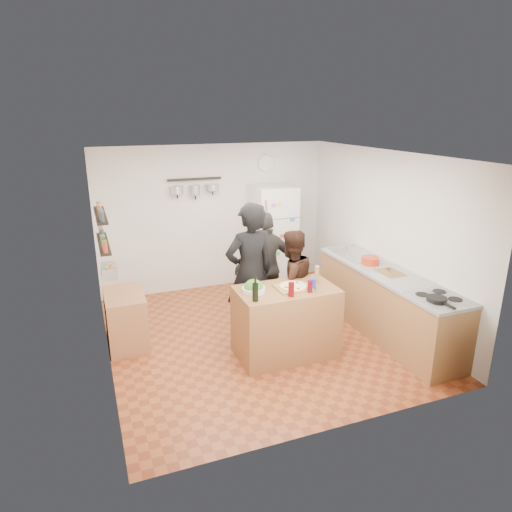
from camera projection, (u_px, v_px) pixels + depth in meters
name	position (u px, v px, depth m)	size (l,w,h in m)	color
room_shell	(249.00, 243.00, 6.38)	(4.20, 4.20, 4.20)	brown
prep_island	(286.00, 322.00, 5.81)	(1.25, 0.72, 0.91)	brown
pizza_board	(293.00, 288.00, 5.68)	(0.42, 0.34, 0.02)	olive
pizza	(293.00, 286.00, 5.68)	(0.34, 0.34, 0.02)	beige
salad_bowl	(254.00, 290.00, 5.57)	(0.29, 0.29, 0.06)	silver
wine_bottle	(255.00, 292.00, 5.28)	(0.07, 0.07, 0.22)	black
wine_glass_near	(291.00, 290.00, 5.42)	(0.07, 0.07, 0.17)	#560709
wine_glass_far	(310.00, 286.00, 5.55)	(0.06, 0.06, 0.15)	#520711
pepper_mill	(317.00, 276.00, 5.84)	(0.06, 0.06, 0.19)	#986440
salt_canister	(313.00, 284.00, 5.65)	(0.08, 0.08, 0.14)	#1B3296
person_left	(250.00, 274.00, 6.05)	(0.70, 0.46, 1.92)	black
person_center	(291.00, 284.00, 6.26)	(0.74, 0.57, 1.51)	black
person_back	(266.00, 267.00, 6.72)	(0.97, 0.40, 1.65)	#2B2926
counter_run	(386.00, 304.00, 6.38)	(0.63, 2.63, 0.90)	#9E7042
stove_top	(438.00, 298.00, 5.39)	(0.60, 0.62, 0.02)	white
skillet	(437.00, 299.00, 5.28)	(0.23, 0.23, 0.04)	black
sink	(355.00, 255.00, 6.99)	(0.50, 0.80, 0.03)	silver
cutting_board	(390.00, 273.00, 6.21)	(0.30, 0.40, 0.02)	olive
red_bowl	(370.00, 261.00, 6.53)	(0.26, 0.26, 0.11)	red
fridge	(273.00, 237.00, 8.03)	(0.70, 0.68, 1.80)	white
wall_clock	(266.00, 163.00, 7.94)	(0.30, 0.30, 0.03)	silver
spice_shelf_lower	(103.00, 244.00, 5.48)	(0.12, 1.00, 0.03)	black
spice_shelf_upper	(100.00, 215.00, 5.37)	(0.12, 1.00, 0.03)	black
produce_basket	(109.00, 271.00, 5.60)	(0.18, 0.35, 0.14)	silver
side_table	(126.00, 319.00, 6.09)	(0.50, 0.80, 0.73)	#AC7148
pot_rack	(195.00, 179.00, 7.48)	(0.90, 0.04, 0.04)	black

